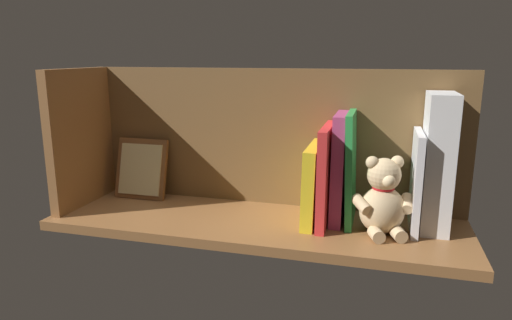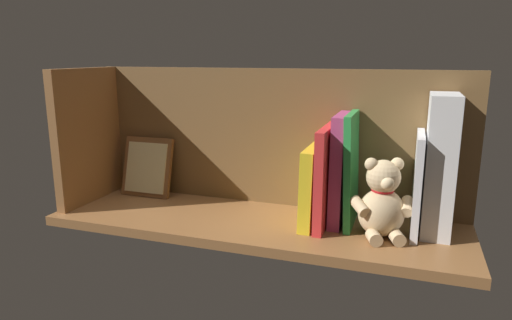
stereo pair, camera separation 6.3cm
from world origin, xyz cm
name	(u,v)px [view 1 (the left image)]	position (x,y,z in cm)	size (l,w,h in cm)	color
ground_plane	(256,223)	(0.00, 0.00, -1.10)	(96.16, 29.96, 2.20)	brown
shelf_back_panel	(269,137)	(0.00, -12.73, 17.21)	(96.16, 1.50, 34.43)	brown
shelf_side_divider	(81,138)	(46.08, 0.00, 17.21)	(2.40, 23.96, 34.43)	brown
dictionary_thick_white	(437,163)	(-39.32, -4.84, 14.98)	(5.90, 13.29, 29.96)	silver
book_0	(416,181)	(-35.18, -3.71, 10.85)	(1.50, 15.75, 21.70)	silver
teddy_bear	(383,200)	(-28.43, 1.31, 7.50)	(13.12, 12.89, 17.04)	#D1B284
book_1	(351,168)	(-21.11, -4.13, 12.68)	(1.50, 14.90, 25.36)	green
book_2	(340,168)	(-18.57, -4.51, 12.48)	(2.72, 14.15, 24.95)	#B23F72
book_3	(326,175)	(-15.78, -2.37, 11.18)	(2.00, 18.43, 22.37)	red
book_4	(313,183)	(-12.95, -2.62, 8.92)	(2.79, 17.92, 17.84)	yellow
picture_frame_leaning	(141,169)	(34.28, -8.44, 7.77)	(14.18, 5.59, 15.87)	brown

